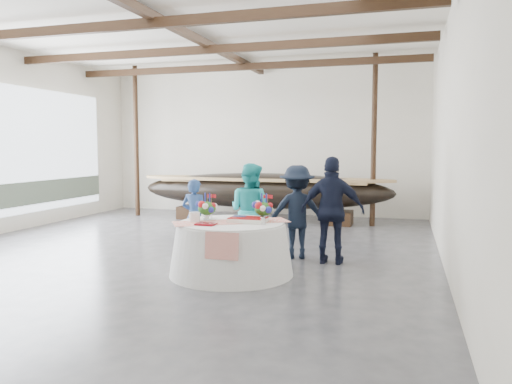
% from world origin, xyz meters
% --- Properties ---
extents(floor, '(10.00, 12.00, 0.01)m').
position_xyz_m(floor, '(0.00, 0.00, 0.00)').
color(floor, '#3D3D42').
rests_on(floor, ground).
extents(wall_back, '(10.00, 0.02, 4.50)m').
position_xyz_m(wall_back, '(0.00, 6.00, 2.25)').
color(wall_back, silver).
rests_on(wall_back, ground).
extents(wall_right, '(0.02, 12.00, 4.50)m').
position_xyz_m(wall_right, '(5.00, 0.00, 2.25)').
color(wall_right, silver).
rests_on(wall_right, ground).
extents(ceiling, '(10.00, 12.00, 0.01)m').
position_xyz_m(ceiling, '(0.00, 0.00, 4.50)').
color(ceiling, white).
rests_on(ceiling, wall_back).
extents(pavilion_structure, '(9.80, 11.76, 4.50)m').
position_xyz_m(pavilion_structure, '(0.00, 0.76, 4.00)').
color(pavilion_structure, black).
rests_on(pavilion_structure, ground).
extents(open_bay, '(0.03, 7.00, 3.20)m').
position_xyz_m(open_bay, '(-4.95, 1.00, 1.83)').
color(open_bay, silver).
rests_on(open_bay, ground).
extents(longboat_display, '(7.26, 1.45, 1.36)m').
position_xyz_m(longboat_display, '(0.48, 4.38, 0.87)').
color(longboat_display, black).
rests_on(longboat_display, ground).
extents(banquet_table, '(2.03, 2.03, 0.87)m').
position_xyz_m(banquet_table, '(1.61, -1.44, 0.43)').
color(banquet_table, silver).
rests_on(banquet_table, ground).
extents(tabletop_items, '(1.89, 1.46, 0.40)m').
position_xyz_m(tabletop_items, '(1.60, -1.33, 1.02)').
color(tabletop_items, red).
rests_on(tabletop_items, banquet_table).
extents(guest_woman_blue, '(0.55, 0.37, 1.48)m').
position_xyz_m(guest_woman_blue, '(0.41, -0.19, 0.74)').
color(guest_woman_blue, navy).
rests_on(guest_woman_blue, ground).
extents(guest_woman_teal, '(1.04, 0.92, 1.79)m').
position_xyz_m(guest_woman_teal, '(1.55, -0.20, 0.90)').
color(guest_woman_teal, '#22AFB2').
rests_on(guest_woman_teal, ground).
extents(guest_man_left, '(1.26, 0.92, 1.75)m').
position_xyz_m(guest_man_left, '(2.39, 0.06, 0.88)').
color(guest_man_left, black).
rests_on(guest_man_left, ground).
extents(guest_man_right, '(1.13, 0.48, 1.93)m').
position_xyz_m(guest_man_right, '(3.09, -0.20, 0.96)').
color(guest_man_right, black).
rests_on(guest_man_right, ground).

